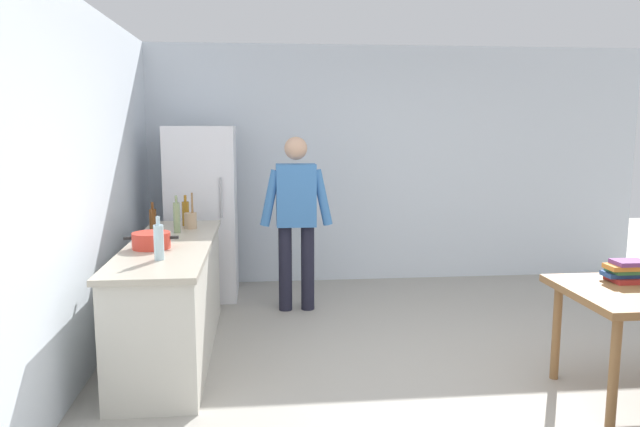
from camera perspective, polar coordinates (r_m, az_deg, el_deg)
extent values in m
plane|color=#9E998E|center=(4.43, 12.18, -15.86)|extent=(14.00, 14.00, 0.00)
cube|color=silver|center=(6.96, 4.96, 4.68)|extent=(6.40, 0.12, 2.70)
cube|color=silver|center=(4.26, -23.64, 1.57)|extent=(0.12, 5.60, 2.70)
cube|color=beige|center=(4.88, -14.02, -8.20)|extent=(0.60, 2.12, 0.86)
cube|color=#B2A893|center=(4.77, -14.22, -3.01)|extent=(0.64, 2.20, 0.04)
cube|color=white|center=(6.32, -11.22, 0.06)|extent=(0.70, 0.64, 1.80)
cylinder|color=#B2B2B7|center=(5.94, -9.47, 1.51)|extent=(0.02, 0.02, 0.40)
cylinder|color=#1E1E2D|center=(5.85, -3.35, -5.27)|extent=(0.13, 0.13, 0.84)
cylinder|color=#1E1E2D|center=(5.86, -1.19, -5.23)|extent=(0.13, 0.13, 0.84)
cube|color=#3D75B7|center=(5.73, -2.31, 1.77)|extent=(0.38, 0.22, 0.60)
sphere|color=tan|center=(5.69, -2.34, 6.27)|extent=(0.22, 0.22, 0.22)
cylinder|color=#3D75B7|center=(5.68, -4.80, 1.48)|extent=(0.20, 0.09, 0.55)
cylinder|color=#3D75B7|center=(5.71, 0.22, 1.55)|extent=(0.20, 0.09, 0.55)
cylinder|color=olive|center=(4.07, 26.37, -13.46)|extent=(0.06, 0.06, 0.70)
cylinder|color=olive|center=(4.64, 21.74, -10.49)|extent=(0.06, 0.06, 0.70)
cylinder|color=red|center=(4.60, -15.88, -2.50)|extent=(0.28, 0.28, 0.12)
cube|color=black|center=(4.63, -17.96, -2.27)|extent=(0.06, 0.03, 0.02)
cube|color=black|center=(4.57, -13.79, -2.24)|extent=(0.06, 0.03, 0.02)
cylinder|color=tan|center=(5.39, -12.32, -0.68)|extent=(0.11, 0.11, 0.14)
cylinder|color=olive|center=(5.37, -12.16, 0.81)|extent=(0.02, 0.05, 0.22)
cylinder|color=olive|center=(5.36, -12.18, 0.79)|extent=(0.02, 0.04, 0.22)
cylinder|color=gray|center=(5.19, -13.58, -0.39)|extent=(0.06, 0.06, 0.26)
cylinder|color=gray|center=(5.17, -13.64, 1.36)|extent=(0.02, 0.02, 0.06)
cylinder|color=silver|center=(4.19, -15.21, -2.69)|extent=(0.07, 0.07, 0.24)
cylinder|color=silver|center=(4.16, -15.29, -0.67)|extent=(0.03, 0.03, 0.06)
cylinder|color=#996619|center=(5.54, -12.77, -0.02)|extent=(0.06, 0.06, 0.22)
cylinder|color=#996619|center=(5.52, -12.81, 1.41)|extent=(0.03, 0.03, 0.06)
cylinder|color=#5B3314|center=(5.28, -15.74, -0.66)|extent=(0.06, 0.06, 0.20)
cylinder|color=#5B3314|center=(5.26, -15.79, 0.74)|extent=(0.02, 0.02, 0.06)
cube|color=#B22D28|center=(4.59, 27.29, -5.63)|extent=(0.21, 0.20, 0.03)
cube|color=#284C8E|center=(4.59, 26.97, -5.21)|extent=(0.24, 0.14, 0.03)
cube|color=#387A47|center=(4.59, 27.40, -4.86)|extent=(0.24, 0.17, 0.03)
cube|color=orange|center=(4.55, 27.35, -4.58)|extent=(0.27, 0.15, 0.03)
cube|color=#753D7F|center=(4.55, 27.55, -4.20)|extent=(0.21, 0.16, 0.03)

